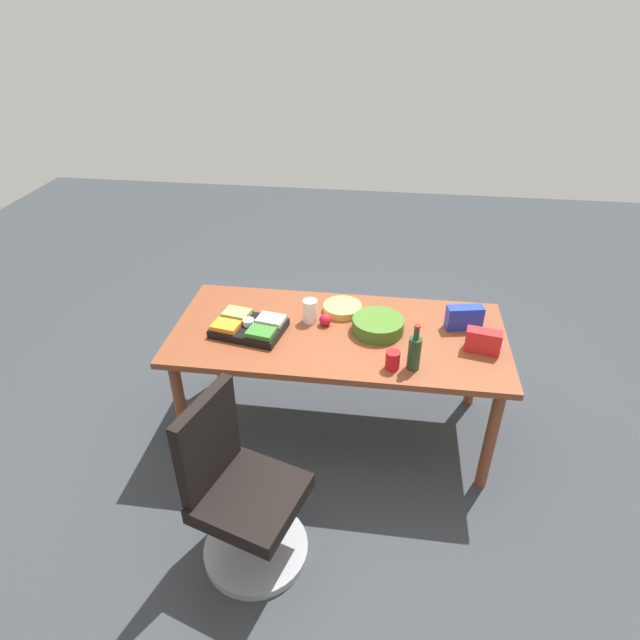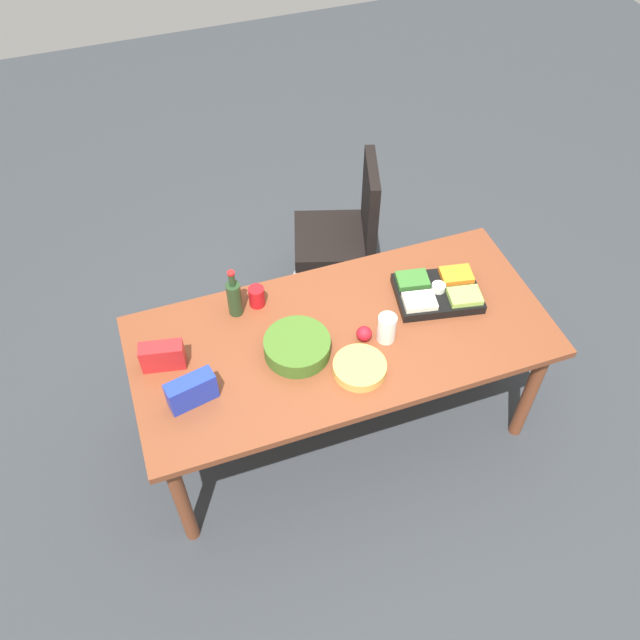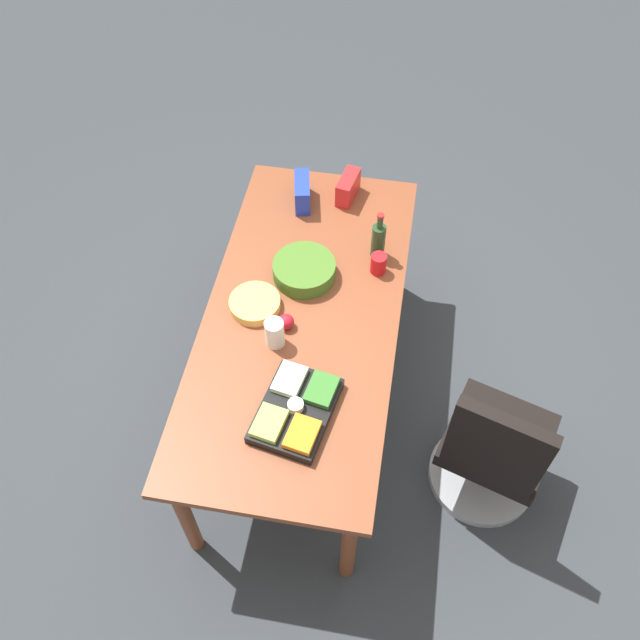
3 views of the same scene
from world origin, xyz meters
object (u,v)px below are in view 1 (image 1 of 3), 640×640
Objects in this scene: chip_bowl at (342,308)px; veggie_tray at (249,327)px; chip_bag_blue at (464,318)px; wine_bottle at (414,352)px; conference_table at (338,342)px; office_chair at (242,501)px; apple_red at (325,320)px; mayo_jar at (310,311)px; chip_bag_red at (483,341)px; salad_bowl at (378,325)px; red_solo_cup at (393,360)px.

veggie_tray is at bearing -150.22° from chip_bowl.
chip_bag_blue is 0.55m from wine_bottle.
wine_bottle reaches higher than conference_table.
veggie_tray is at bearing 100.05° from office_chair.
apple_red is at bearing 74.67° from office_chair.
chip_bag_red is at bearing -10.33° from mayo_jar.
chip_bowl is 0.20m from apple_red.
wine_bottle reaches higher than veggie_tray.
wine_bottle is (0.99, -0.23, 0.07)m from veggie_tray.
wine_bottle reaches higher than office_chair.
conference_table is 13.51× the size of mayo_jar.
salad_bowl reaches higher than apple_red.
mayo_jar reaches higher than red_solo_cup.
chip_bowl is 1.13× the size of chip_bag_blue.
wine_bottle reaches higher than apple_red.
veggie_tray is (-0.16, 0.92, 0.45)m from office_chair.
wine_bottle is at bearing -58.67° from salad_bowl.
wine_bottle is (0.45, -0.54, 0.08)m from chip_bowl.
chip_bag_blue is (0.52, 0.11, 0.03)m from salad_bowl.
mayo_jar is at bearing 169.67° from chip_bag_red.
red_solo_cup is at bearing -44.50° from conference_table.
wine_bottle is (-0.31, -0.45, 0.03)m from chip_bag_blue.
conference_table is 0.27m from mayo_jar.
red_solo_cup reaches higher than salad_bowl.
chip_bag_red reaches higher than veggie_tray.
chip_bowl is at bearing 37.14° from mayo_jar.
apple_red is 0.47m from veggie_tray.
chip_bag_red is 0.95m from apple_red.
chip_bowl is at bearing 63.40° from apple_red.
salad_bowl is at bearing -4.41° from apple_red.
veggie_tray is (-0.88, 0.25, -0.02)m from red_solo_cup.
wine_bottle reaches higher than chip_bag_red.
office_chair reaches higher than veggie_tray.
mayo_jar is at bearing -176.95° from chip_bag_blue.
conference_table is at bearing -171.65° from salad_bowl.
mayo_jar reaches higher than conference_table.
office_chair reaches higher than conference_table.
chip_bowl is 0.53× the size of veggie_tray.
chip_bag_blue is at bearing 47.74° from red_solo_cup.
chip_bowl reaches higher than conference_table.
salad_bowl is 1.44× the size of chip_bag_blue.
chip_bag_red reaches higher than apple_red.
salad_bowl is 0.79m from veggie_tray.
mayo_jar is at bearing 154.17° from conference_table.
chip_bag_red is at bearing 28.12° from wine_bottle.
chip_bag_blue reaches higher than apple_red.
veggie_tray is (-0.35, -0.17, -0.04)m from mayo_jar.
salad_bowl is 0.68× the size of veggie_tray.
chip_bag_blue is (0.76, -0.09, 0.05)m from chip_bowl.
veggie_tray is (-0.78, -0.11, -0.01)m from salad_bowl.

